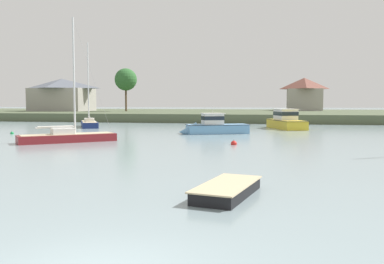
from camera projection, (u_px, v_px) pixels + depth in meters
The scene contains 11 objects.
far_shore_bank at pixel (256, 115), 85.56m from camera, with size 226.16×47.68×1.40m, color #4C563D.
sailboat_navy at pixel (89, 125), 54.44m from camera, with size 5.20×7.58×11.65m.
cruiser_yellow at pixel (284, 124), 51.85m from camera, with size 5.17×9.29×4.30m.
sailboat_maroon at pixel (67, 139), 33.85m from camera, with size 7.30×6.58×10.63m.
dinghy_black at pixel (227, 192), 14.33m from camera, with size 2.31×4.01×0.63m.
cruiser_skyblue at pixel (211, 129), 42.75m from camera, with size 7.55×4.76×3.73m.
mooring_buoy_red at pixel (234, 144), 31.65m from camera, with size 0.47×0.47×0.52m.
mooring_buoy_green at pixel (12, 133), 42.46m from camera, with size 0.35×0.35×0.41m.
shore_tree_right_mid at pixel (126, 80), 84.60m from camera, with size 4.58×4.58×8.84m.
cottage_hillside at pixel (62, 94), 88.33m from camera, with size 12.60×9.56×6.91m.
cottage_behind_trees at pixel (304, 94), 93.09m from camera, with size 7.96×9.61×7.40m.
Camera 1 is at (3.20, -6.90, 3.28)m, focal length 38.44 mm.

